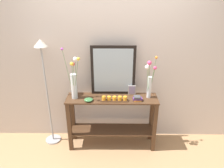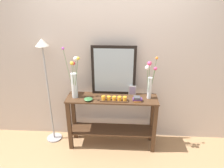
% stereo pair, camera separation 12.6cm
% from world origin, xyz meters
% --- Properties ---
extents(ground_plane, '(7.00, 6.00, 0.02)m').
position_xyz_m(ground_plane, '(0.00, 0.00, -0.01)').
color(ground_plane, '#A87F56').
extents(wall_back, '(6.40, 0.08, 2.70)m').
position_xyz_m(wall_back, '(0.00, 0.30, 1.35)').
color(wall_back, beige).
rests_on(wall_back, ground).
extents(console_table, '(1.31, 0.35, 0.82)m').
position_xyz_m(console_table, '(0.00, 0.00, 0.51)').
color(console_table, '#472D1C').
rests_on(console_table, ground).
extents(mirror_leaning, '(0.64, 0.03, 0.73)m').
position_xyz_m(mirror_leaning, '(0.02, 0.14, 1.18)').
color(mirror_leaning, black).
rests_on(mirror_leaning, console_table).
extents(tall_vase_left, '(0.30, 0.28, 0.70)m').
position_xyz_m(tall_vase_left, '(-0.53, -0.01, 1.07)').
color(tall_vase_left, silver).
rests_on(tall_vase_left, console_table).
extents(vase_right, '(0.18, 0.15, 0.61)m').
position_xyz_m(vase_right, '(0.52, 0.00, 1.10)').
color(vase_right, silver).
rests_on(vase_right, console_table).
extents(candle_tray, '(0.39, 0.09, 0.07)m').
position_xyz_m(candle_tray, '(0.03, -0.09, 0.85)').
color(candle_tray, '#472D1C').
rests_on(candle_tray, console_table).
extents(picture_frame_small, '(0.11, 0.01, 0.14)m').
position_xyz_m(picture_frame_small, '(0.29, 0.12, 0.89)').
color(picture_frame_small, '#B7B2AD').
rests_on(picture_frame_small, console_table).
extents(decorative_bowl, '(0.12, 0.12, 0.04)m').
position_xyz_m(decorative_bowl, '(-0.32, -0.10, 0.84)').
color(decorative_bowl, '#38703D').
rests_on(decorative_bowl, console_table).
extents(book_stack, '(0.13, 0.09, 0.07)m').
position_xyz_m(book_stack, '(0.35, -0.08, 0.85)').
color(book_stack, orange).
rests_on(book_stack, console_table).
extents(floor_lamp, '(0.24, 0.24, 1.64)m').
position_xyz_m(floor_lamp, '(-0.96, 0.08, 1.11)').
color(floor_lamp, '#9E9EA3').
rests_on(floor_lamp, ground).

